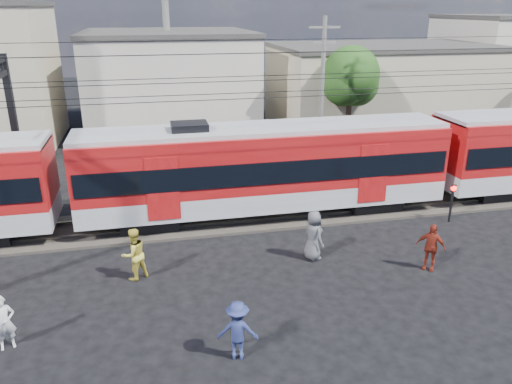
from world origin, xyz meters
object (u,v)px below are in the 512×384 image
commuter_train (269,166)px  pedestrian_c (238,331)px  crossing_signal (452,196)px  pedestrian_a (4,323)px

commuter_train → pedestrian_c: 9.95m
commuter_train → crossing_signal: (7.65, -2.38, -1.19)m
pedestrian_a → crossing_signal: size_ratio=0.93×
commuter_train → pedestrian_a: bearing=-141.3°
crossing_signal → pedestrian_c: bearing=-147.3°
commuter_train → pedestrian_a: 12.10m
pedestrian_c → crossing_signal: crossing_signal is taller
commuter_train → crossing_signal: commuter_train is taller
commuter_train → crossing_signal: size_ratio=28.90×
pedestrian_a → pedestrian_c: size_ratio=0.95×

